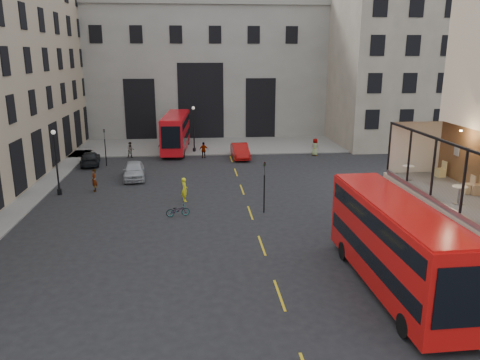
{
  "coord_description": "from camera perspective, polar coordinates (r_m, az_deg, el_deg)",
  "views": [
    {
      "loc": [
        -5.79,
        -19.83,
        11.15
      ],
      "look_at": [
        -2.93,
        10.11,
        3.0
      ],
      "focal_mm": 35.0,
      "sensor_mm": 36.0,
      "label": 1
    }
  ],
  "objects": [
    {
      "name": "cafe_table_mid",
      "position": [
        23.13,
        25.18,
        -1.35
      ],
      "size": [
        0.66,
        0.66,
        0.83
      ],
      "color": "beige",
      "rests_on": "cafe_floor"
    },
    {
      "name": "ground",
      "position": [
        23.47,
        9.78,
        -13.44
      ],
      "size": [
        140.0,
        140.0,
        0.0
      ],
      "primitive_type": "plane",
      "color": "black",
      "rests_on": "ground"
    },
    {
      "name": "street_lamp_b",
      "position": [
        54.53,
        -5.64,
        5.85
      ],
      "size": [
        0.36,
        0.36,
        5.33
      ],
      "color": "black",
      "rests_on": "ground"
    },
    {
      "name": "car_c",
      "position": [
        50.77,
        -17.8,
        2.52
      ],
      "size": [
        2.59,
        4.89,
        1.35
      ],
      "primitive_type": "imported",
      "rotation": [
        0.0,
        0.0,
        3.3
      ],
      "color": "black",
      "rests_on": "ground"
    },
    {
      "name": "cafe_table_far",
      "position": [
        26.56,
        19.8,
        1.1
      ],
      "size": [
        0.61,
        0.61,
        0.76
      ],
      "color": "silver",
      "rests_on": "cafe_floor"
    },
    {
      "name": "building_right",
      "position": [
        65.13,
        18.41,
        13.75
      ],
      "size": [
        16.6,
        18.6,
        20.0
      ],
      "color": "#AD9F8B",
      "rests_on": "ground"
    },
    {
      "name": "gateway",
      "position": [
        67.84,
        -4.94,
        13.61
      ],
      "size": [
        35.0,
        10.6,
        18.0
      ],
      "color": "#9A988F",
      "rests_on": "ground"
    },
    {
      "name": "host_frontage",
      "position": [
        24.97,
        24.69,
        -7.18
      ],
      "size": [
        3.0,
        11.0,
        4.5
      ],
      "primitive_type": "cube",
      "color": "tan",
      "rests_on": "ground"
    },
    {
      "name": "pedestrian_c",
      "position": [
        51.66,
        -4.44,
        3.65
      ],
      "size": [
        1.06,
        0.49,
        1.76
      ],
      "primitive_type": "imported",
      "rotation": [
        0.0,
        0.0,
        3.2
      ],
      "color": "gray",
      "rests_on": "ground"
    },
    {
      "name": "pedestrian_d",
      "position": [
        53.48,
        9.12,
        3.99
      ],
      "size": [
        1.1,
        1.11,
        1.94
      ],
      "primitive_type": "imported",
      "rotation": [
        0.0,
        0.0,
        2.33
      ],
      "color": "gray",
      "rests_on": "ground"
    },
    {
      "name": "traffic_light_near",
      "position": [
        33.35,
        2.99,
        -0.03
      ],
      "size": [
        0.16,
        0.2,
        3.8
      ],
      "color": "black",
      "rests_on": "ground"
    },
    {
      "name": "cafe_floor",
      "position": [
        24.24,
        25.28,
        -2.13
      ],
      "size": [
        3.0,
        10.0,
        0.1
      ],
      "primitive_type": "cube",
      "color": "slate",
      "rests_on": "host_frontage"
    },
    {
      "name": "car_b",
      "position": [
        51.43,
        0.01,
        3.55
      ],
      "size": [
        1.84,
        4.92,
        1.61
      ],
      "primitive_type": "imported",
      "rotation": [
        0.0,
        0.0,
        0.03
      ],
      "color": "#9E0B09",
      "rests_on": "ground"
    },
    {
      "name": "cafe_chair_c",
      "position": [
        25.15,
        26.06,
        -0.87
      ],
      "size": [
        0.47,
        0.47,
        0.9
      ],
      "color": "tan",
      "rests_on": "cafe_floor"
    },
    {
      "name": "pedestrian_e",
      "position": [
        40.77,
        -17.36,
        -0.04
      ],
      "size": [
        0.67,
        0.8,
        1.89
      ],
      "primitive_type": "imported",
      "rotation": [
        0.0,
        0.0,
        5.08
      ],
      "color": "gray",
      "rests_on": "ground"
    },
    {
      "name": "traffic_light_far",
      "position": [
        49.48,
        -16.15,
        4.4
      ],
      "size": [
        0.16,
        0.2,
        3.8
      ],
      "color": "black",
      "rests_on": "ground"
    },
    {
      "name": "car_a",
      "position": [
        43.97,
        -12.8,
        1.16
      ],
      "size": [
        2.35,
        4.86,
        1.6
      ],
      "primitive_type": "imported",
      "rotation": [
        0.0,
        0.0,
        0.1
      ],
      "color": "#A6A9AE",
      "rests_on": "ground"
    },
    {
      "name": "bus_far",
      "position": [
        55.56,
        -7.83,
        5.99
      ],
      "size": [
        3.11,
        10.97,
        4.33
      ],
      "color": "red",
      "rests_on": "ground"
    },
    {
      "name": "cyclist",
      "position": [
        36.57,
        -6.79,
        -1.15
      ],
      "size": [
        0.63,
        0.79,
        1.89
      ],
      "primitive_type": "imported",
      "rotation": [
        0.0,
        0.0,
        1.85
      ],
      "color": "#FFF91A",
      "rests_on": "ground"
    },
    {
      "name": "pedestrian_a",
      "position": [
        53.02,
        -13.18,
        3.58
      ],
      "size": [
        1.03,
        0.92,
        1.74
      ],
      "primitive_type": "imported",
      "rotation": [
        0.0,
        0.0,
        0.36
      ],
      "color": "gray",
      "rests_on": "ground"
    },
    {
      "name": "cafe_chair_d",
      "position": [
        27.9,
        23.26,
        0.89
      ],
      "size": [
        0.47,
        0.47,
        0.88
      ],
      "color": "#DBC57E",
      "rests_on": "cafe_floor"
    },
    {
      "name": "cafe_chair_b",
      "position": [
        25.1,
        26.87,
        -0.96
      ],
      "size": [
        0.53,
        0.53,
        0.94
      ],
      "color": "tan",
      "rests_on": "cafe_floor"
    },
    {
      "name": "bus_near",
      "position": [
        23.61,
        18.29,
        -7.12
      ],
      "size": [
        2.79,
        11.23,
        4.46
      ],
      "color": "red",
      "rests_on": "ground"
    },
    {
      "name": "street_lamp_a",
      "position": [
        40.41,
        -21.43,
        1.58
      ],
      "size": [
        0.36,
        0.36,
        5.33
      ],
      "color": "black",
      "rests_on": "ground"
    },
    {
      "name": "pedestrian_b",
      "position": [
        55.81,
        -9.45,
        4.25
      ],
      "size": [
        1.17,
        0.96,
        1.58
      ],
      "primitive_type": "imported",
      "rotation": [
        0.0,
        0.0,
        0.43
      ],
      "color": "gray",
      "rests_on": "ground"
    },
    {
      "name": "bicycle",
      "position": [
        33.41,
        -7.59,
        -3.69
      ],
      "size": [
        1.72,
        0.85,
        0.86
      ],
      "primitive_type": "imported",
      "rotation": [
        0.0,
        0.0,
        1.74
      ],
      "color": "gray",
      "rests_on": "ground"
    },
    {
      "name": "pavement_far",
      "position": [
        58.88,
        -5.59,
        4.23
      ],
      "size": [
        40.0,
        12.0,
        0.12
      ],
      "primitive_type": "cube",
      "color": "slate",
      "rests_on": "ground"
    }
  ]
}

